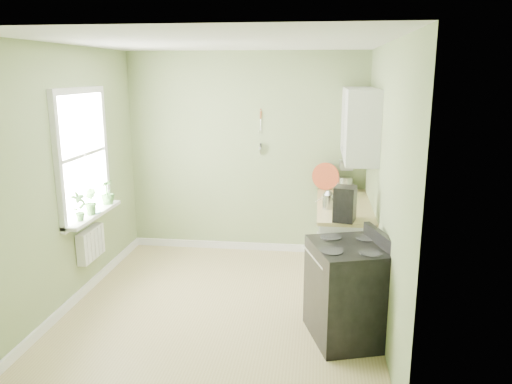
# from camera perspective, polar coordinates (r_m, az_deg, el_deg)

# --- Properties ---
(floor) EXTENTS (3.20, 3.60, 0.02)m
(floor) POSITION_cam_1_polar(r_m,az_deg,el_deg) (5.45, -3.89, -13.04)
(floor) COLOR tan
(floor) RESTS_ON ground
(ceiling) EXTENTS (3.20, 3.60, 0.02)m
(ceiling) POSITION_cam_1_polar(r_m,az_deg,el_deg) (4.89, -4.42, 16.85)
(ceiling) COLOR white
(ceiling) RESTS_ON wall_back
(wall_back) EXTENTS (3.20, 0.02, 2.70)m
(wall_back) POSITION_cam_1_polar(r_m,az_deg,el_deg) (6.75, -1.14, 4.35)
(wall_back) COLOR #93A570
(wall_back) RESTS_ON floor
(wall_left) EXTENTS (0.02, 3.60, 2.70)m
(wall_left) POSITION_cam_1_polar(r_m,az_deg,el_deg) (5.53, -20.72, 1.46)
(wall_left) COLOR #93A570
(wall_left) RESTS_ON floor
(wall_right) EXTENTS (0.02, 3.60, 2.70)m
(wall_right) POSITION_cam_1_polar(r_m,az_deg,el_deg) (4.94, 14.51, 0.54)
(wall_right) COLOR #93A570
(wall_right) RESTS_ON floor
(base_cabinets) EXTENTS (0.60, 1.60, 0.87)m
(base_cabinets) POSITION_cam_1_polar(r_m,az_deg,el_deg) (6.12, 9.98, -5.66)
(base_cabinets) COLOR white
(base_cabinets) RESTS_ON floor
(countertop) EXTENTS (0.64, 1.60, 0.04)m
(countertop) POSITION_cam_1_polar(r_m,az_deg,el_deg) (5.99, 10.06, -1.53)
(countertop) COLOR #D4C282
(countertop) RESTS_ON base_cabinets
(upper_cabinets) EXTENTS (0.35, 1.40, 0.80)m
(upper_cabinets) POSITION_cam_1_polar(r_m,az_deg,el_deg) (5.93, 11.71, 7.69)
(upper_cabinets) COLOR white
(upper_cabinets) RESTS_ON wall_right
(window) EXTENTS (0.06, 1.14, 1.44)m
(window) POSITION_cam_1_polar(r_m,az_deg,el_deg) (5.75, -19.27, 4.03)
(window) COLOR white
(window) RESTS_ON wall_left
(window_sill) EXTENTS (0.18, 1.14, 0.04)m
(window_sill) POSITION_cam_1_polar(r_m,az_deg,el_deg) (5.86, -18.13, -2.45)
(window_sill) COLOR white
(window_sill) RESTS_ON wall_left
(radiator) EXTENTS (0.12, 0.50, 0.35)m
(radiator) POSITION_cam_1_polar(r_m,az_deg,el_deg) (5.92, -18.36, -5.64)
(radiator) COLOR white
(radiator) RESTS_ON wall_left
(wall_utensils) EXTENTS (0.02, 0.14, 0.58)m
(wall_utensils) POSITION_cam_1_polar(r_m,az_deg,el_deg) (6.66, 0.53, 6.10)
(wall_utensils) COLOR #D4C282
(wall_utensils) RESTS_ON wall_back
(stove) EXTENTS (0.85, 0.90, 1.03)m
(stove) POSITION_cam_1_polar(r_m,az_deg,el_deg) (4.75, 10.50, -11.08)
(stove) COLOR black
(stove) RESTS_ON floor
(stand_mixer) EXTENTS (0.24, 0.38, 0.44)m
(stand_mixer) POSITION_cam_1_polar(r_m,az_deg,el_deg) (6.66, 10.18, 1.83)
(stand_mixer) COLOR #B2B2B7
(stand_mixer) RESTS_ON countertop
(kettle) EXTENTS (0.21, 0.12, 0.21)m
(kettle) POSITION_cam_1_polar(r_m,az_deg,el_deg) (5.71, 8.24, -0.88)
(kettle) COLOR silver
(kettle) RESTS_ON countertop
(coffee_maker) EXTENTS (0.26, 0.27, 0.37)m
(coffee_maker) POSITION_cam_1_polar(r_m,az_deg,el_deg) (5.26, 10.09, -1.45)
(coffee_maker) COLOR black
(coffee_maker) RESTS_ON countertop
(red_tray) EXTENTS (0.37, 0.15, 0.36)m
(red_tray) POSITION_cam_1_polar(r_m,az_deg,el_deg) (6.64, 7.95, 1.79)
(red_tray) COLOR #A13D21
(red_tray) RESTS_ON countertop
(jar) EXTENTS (0.07, 0.07, 0.08)m
(jar) POSITION_cam_1_polar(r_m,az_deg,el_deg) (5.29, 9.26, -2.81)
(jar) COLOR beige
(jar) RESTS_ON countertop
(plant_a) EXTENTS (0.18, 0.20, 0.32)m
(plant_a) POSITION_cam_1_polar(r_m,az_deg,el_deg) (5.53, -19.58, -1.56)
(plant_a) COLOR #38652C
(plant_a) RESTS_ON window_sill
(plant_b) EXTENTS (0.20, 0.21, 0.29)m
(plant_b) POSITION_cam_1_polar(r_m,az_deg,el_deg) (5.75, -18.44, -1.05)
(plant_b) COLOR #38652C
(plant_b) RESTS_ON window_sill
(plant_c) EXTENTS (0.22, 0.22, 0.29)m
(plant_c) POSITION_cam_1_polar(r_m,az_deg,el_deg) (6.15, -16.64, 0.00)
(plant_c) COLOR #38652C
(plant_c) RESTS_ON window_sill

